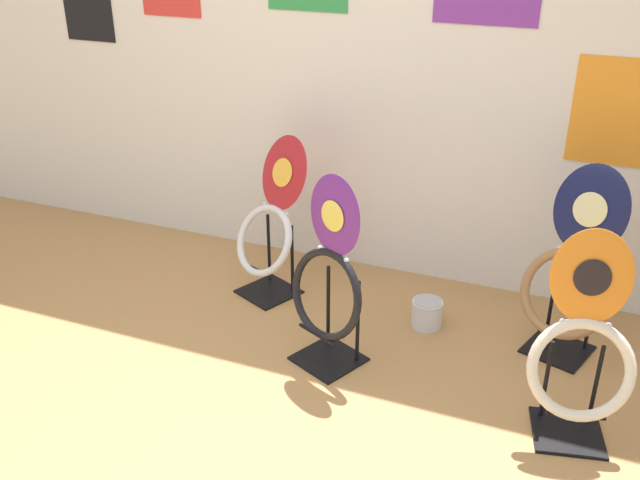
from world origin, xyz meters
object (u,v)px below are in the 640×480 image
toilet_seat_display_navy_moon (572,274)px  toilet_seat_display_crimson_swirl (270,226)px  toilet_seat_display_purple_note (328,282)px  toilet_seat_display_orange_sun (582,354)px  paint_can (427,312)px

toilet_seat_display_navy_moon → toilet_seat_display_crimson_swirl: (-1.53, -0.02, -0.02)m
toilet_seat_display_navy_moon → toilet_seat_display_purple_note: 1.13m
toilet_seat_display_navy_moon → toilet_seat_display_crimson_swirl: toilet_seat_display_navy_moon is taller
toilet_seat_display_orange_sun → toilet_seat_display_crimson_swirl: bearing=159.8°
toilet_seat_display_purple_note → toilet_seat_display_navy_moon: bearing=26.7°
toilet_seat_display_crimson_swirl → toilet_seat_display_navy_moon: bearing=0.7°
toilet_seat_display_crimson_swirl → paint_can: bearing=-1.6°
toilet_seat_display_navy_moon → toilet_seat_display_purple_note: bearing=-153.3°
toilet_seat_display_orange_sun → paint_can: 0.98m
toilet_seat_display_navy_moon → toilet_seat_display_crimson_swirl: size_ratio=1.05×
toilet_seat_display_navy_moon → paint_can: 0.74m
toilet_seat_display_orange_sun → paint_can: (-0.74, 0.57, -0.31)m
toilet_seat_display_purple_note → toilet_seat_display_crimson_swirl: bearing=136.8°
toilet_seat_display_orange_sun → toilet_seat_display_navy_moon: bearing=97.8°
toilet_seat_display_purple_note → toilet_seat_display_orange_sun: size_ratio=1.05×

